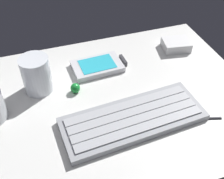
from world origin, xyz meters
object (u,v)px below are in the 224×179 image
Objects in this scene: juice_cup at (37,76)px; trackball_mouse at (75,88)px; charger_block at (176,45)px; keyboard at (133,119)px; handheld_device at (100,66)px; stylus_pen at (199,118)px.

juice_cup reaches higher than trackball_mouse.
trackball_mouse is (7.59, -3.49, -2.81)cm from juice_cup.
charger_block is at bearing 7.21° from juice_cup.
charger_block is 3.18× the size of trackball_mouse.
keyboard is 18.87cm from handheld_device.
handheld_device reaches higher than stylus_pen.
juice_cup is (-16.66, 15.80, 3.10)cm from keyboard.
handheld_device is 1.37× the size of stylus_pen.
charger_block is 30.69cm from trackball_mouse.
keyboard is at bearing -85.69° from handheld_device.
keyboard reaches higher than stylus_pen.
stylus_pen is at bearing -15.95° from keyboard.
keyboard is 3.12× the size of stylus_pen.
handheld_device is 10.06cm from trackball_mouse.
juice_cup is at bearing 155.27° from trackball_mouse.
keyboard is at bearing -135.00° from charger_block.
trackball_mouse reaches higher than stylus_pen.
keyboard is at bearing -43.48° from juice_cup.
keyboard is 2.28× the size of handheld_device.
juice_cup is at bearing -172.79° from charger_block.
charger_block is at bearing 88.75° from stylus_pen.
trackball_mouse is (-9.08, 12.31, 0.29)cm from keyboard.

